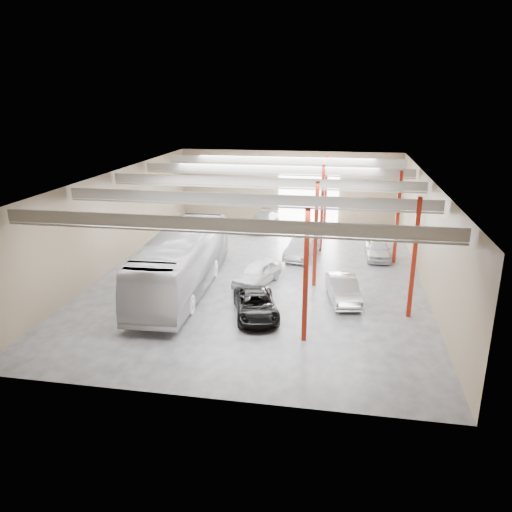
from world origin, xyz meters
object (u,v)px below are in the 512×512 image
(car_row_a, at_px, (257,273))
(car_right_near, at_px, (343,289))
(coach_bus, at_px, (183,262))
(car_right_far, at_px, (378,249))
(black_sedan, at_px, (256,305))
(car_row_b, at_px, (303,248))
(car_row_c, at_px, (263,221))

(car_row_a, distance_m, car_right_near, 6.07)
(coach_bus, height_order, car_row_a, coach_bus)
(car_row_a, relative_size, car_right_near, 0.97)
(coach_bus, bearing_deg, car_right_far, 33.14)
(car_right_near, bearing_deg, car_row_a, 150.48)
(black_sedan, distance_m, car_row_a, 5.26)
(car_right_near, relative_size, car_right_far, 1.06)
(car_row_b, relative_size, car_row_c, 0.90)
(car_row_b, xyz_separation_m, car_right_far, (5.80, 0.90, -0.05))
(car_row_a, bearing_deg, car_right_near, 0.88)
(car_right_near, bearing_deg, black_sedan, -157.29)
(coach_bus, distance_m, car_right_far, 15.82)
(car_right_far, bearing_deg, car_right_near, -106.92)
(coach_bus, xyz_separation_m, car_row_c, (2.59, 16.30, -1.16))
(car_row_a, height_order, car_row_b, car_row_b)
(black_sedan, relative_size, car_right_far, 1.14)
(car_row_c, bearing_deg, coach_bus, -91.53)
(car_right_near, bearing_deg, car_right_far, 63.84)
(coach_bus, distance_m, car_row_c, 16.55)
(coach_bus, bearing_deg, car_row_c, 78.80)
(car_row_a, xyz_separation_m, car_row_b, (2.51, 6.26, 0.02))
(car_row_a, bearing_deg, black_sedan, -61.11)
(black_sedan, bearing_deg, car_row_c, 82.17)
(coach_bus, xyz_separation_m, car_row_a, (4.57, 1.96, -1.17))
(coach_bus, distance_m, car_row_a, 5.11)
(coach_bus, bearing_deg, car_right_near, -2.28)
(car_row_c, bearing_deg, black_sedan, -74.34)
(black_sedan, bearing_deg, car_right_near, 17.22)
(car_row_a, xyz_separation_m, car_row_c, (-1.98, 14.35, 0.01))
(car_row_c, relative_size, car_right_far, 1.22)
(coach_bus, relative_size, car_right_far, 3.16)
(car_row_a, relative_size, car_right_far, 1.03)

